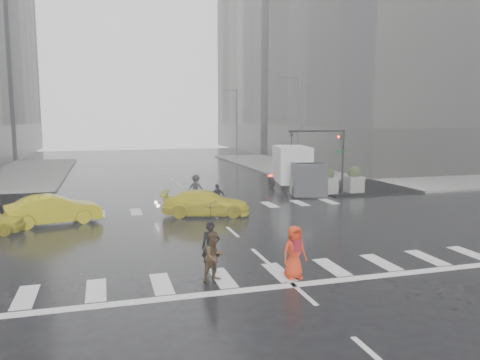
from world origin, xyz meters
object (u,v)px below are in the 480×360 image
object	(u,v)px
pedestrian_orange	(294,252)
taxi_mid	(54,210)
traffic_signal_pole	(330,149)
box_truck	(296,168)
pedestrian_brown	(214,257)

from	to	relation	value
pedestrian_orange	taxi_mid	world-z (taller)	pedestrian_orange
pedestrian_orange	taxi_mid	size ratio (longest dim) A/B	0.40
traffic_signal_pole	box_truck	size ratio (longest dim) A/B	0.74
pedestrian_brown	traffic_signal_pole	bearing A→B (deg)	33.00
box_truck	taxi_mid	bearing A→B (deg)	-146.18
traffic_signal_pole	box_truck	xyz separation A→B (m)	(-1.51, 2.17, -1.50)
box_truck	traffic_signal_pole	bearing A→B (deg)	-42.92
traffic_signal_pole	pedestrian_orange	xyz separation A→B (m)	(-8.73, -14.70, -2.33)
pedestrian_brown	taxi_mid	world-z (taller)	pedestrian_brown
pedestrian_brown	box_truck	bearing A→B (deg)	40.62
traffic_signal_pole	taxi_mid	distance (m)	17.74
pedestrian_orange	box_truck	distance (m)	18.37
traffic_signal_pole	pedestrian_orange	world-z (taller)	traffic_signal_pole
traffic_signal_pole	taxi_mid	world-z (taller)	traffic_signal_pole
pedestrian_orange	taxi_mid	bearing A→B (deg)	119.29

